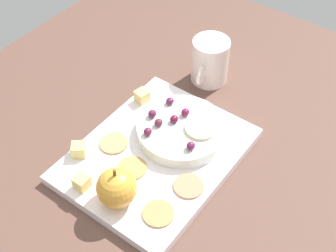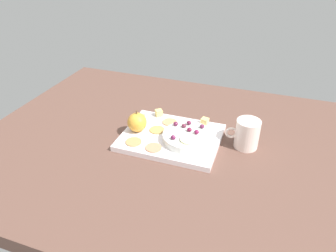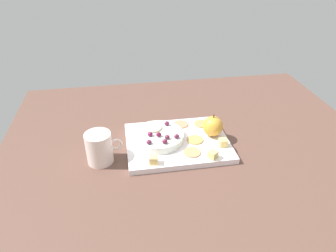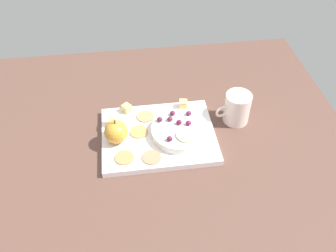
{
  "view_description": "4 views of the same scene",
  "coord_description": "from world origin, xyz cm",
  "px_view_note": "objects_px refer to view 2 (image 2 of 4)",
  "views": [
    {
      "loc": [
        -38.3,
        -32.73,
        71.48
      ],
      "look_at": [
        7.02,
        0.66,
        11.6
      ],
      "focal_mm": 49.85,
      "sensor_mm": 36.0,
      "label": 1
    },
    {
      "loc": [
        32.12,
        -81.72,
        65.08
      ],
      "look_at": [
        2.61,
        2.3,
        9.46
      ],
      "focal_mm": 33.05,
      "sensor_mm": 36.0,
      "label": 2
    },
    {
      "loc": [
        20.63,
        81.44,
        63.39
      ],
      "look_at": [
        6.96,
        -0.57,
        11.43
      ],
      "focal_mm": 32.83,
      "sensor_mm": 36.0,
      "label": 3
    },
    {
      "loc": [
        -2.8,
        -72.03,
        81.8
      ],
      "look_at": [
        7.02,
        1.19,
        9.41
      ],
      "focal_mm": 38.48,
      "sensor_mm": 36.0,
      "label": 4
    }
  ],
  "objects_px": {
    "grape_1": "(173,137)",
    "grape_2": "(189,130)",
    "serving_dish": "(188,136)",
    "cracker_1": "(170,122)",
    "platter": "(171,137)",
    "grape_4": "(197,132)",
    "apple_whole": "(138,122)",
    "grape_5": "(202,126)",
    "cheese_cube_1": "(141,118)",
    "cheese_cube_0": "(205,121)",
    "cracker_3": "(157,130)",
    "grape_0": "(176,124)",
    "cracker_2": "(134,142)",
    "grape_6": "(189,123)",
    "cup": "(247,134)",
    "cracker_0": "(154,148)",
    "cheese_cube_2": "(159,113)",
    "apple_slice_0": "(189,139)"
  },
  "relations": [
    {
      "from": "serving_dish",
      "to": "apple_whole",
      "type": "relative_size",
      "value": 2.47
    },
    {
      "from": "grape_0",
      "to": "grape_5",
      "type": "height_order",
      "value": "grape_0"
    },
    {
      "from": "cup",
      "to": "grape_6",
      "type": "bearing_deg",
      "value": 179.62
    },
    {
      "from": "platter",
      "to": "grape_0",
      "type": "bearing_deg",
      "value": 73.04
    },
    {
      "from": "cracker_2",
      "to": "apple_slice_0",
      "type": "distance_m",
      "value": 0.18
    },
    {
      "from": "platter",
      "to": "grape_6",
      "type": "height_order",
      "value": "grape_6"
    },
    {
      "from": "cheese_cube_0",
      "to": "cracker_3",
      "type": "bearing_deg",
      "value": -147.27
    },
    {
      "from": "cheese_cube_0",
      "to": "grape_2",
      "type": "xyz_separation_m",
      "value": [
        -0.03,
        -0.1,
        0.02
      ]
    },
    {
      "from": "cheese_cube_0",
      "to": "cheese_cube_1",
      "type": "bearing_deg",
      "value": -167.35
    },
    {
      "from": "cracker_2",
      "to": "grape_1",
      "type": "height_order",
      "value": "grape_1"
    },
    {
      "from": "cheese_cube_2",
      "to": "cheese_cube_1",
      "type": "bearing_deg",
      "value": -132.11
    },
    {
      "from": "cracker_3",
      "to": "grape_0",
      "type": "height_order",
      "value": "grape_0"
    },
    {
      "from": "grape_4",
      "to": "serving_dish",
      "type": "bearing_deg",
      "value": -167.4
    },
    {
      "from": "cup",
      "to": "cheese_cube_2",
      "type": "bearing_deg",
      "value": 169.03
    },
    {
      "from": "platter",
      "to": "grape_4",
      "type": "bearing_deg",
      "value": -0.9
    },
    {
      "from": "cracker_0",
      "to": "cracker_2",
      "type": "relative_size",
      "value": 1.0
    },
    {
      "from": "cracker_3",
      "to": "grape_5",
      "type": "distance_m",
      "value": 0.16
    },
    {
      "from": "serving_dish",
      "to": "cheese_cube_1",
      "type": "bearing_deg",
      "value": 162.6
    },
    {
      "from": "grape_6",
      "to": "cup",
      "type": "relative_size",
      "value": 0.15
    },
    {
      "from": "cheese_cube_1",
      "to": "grape_5",
      "type": "bearing_deg",
      "value": -3.54
    },
    {
      "from": "apple_slice_0",
      "to": "grape_4",
      "type": "bearing_deg",
      "value": 73.08
    },
    {
      "from": "cheese_cube_1",
      "to": "grape_5",
      "type": "relative_size",
      "value": 1.46
    },
    {
      "from": "platter",
      "to": "cracker_2",
      "type": "height_order",
      "value": "cracker_2"
    },
    {
      "from": "apple_whole",
      "to": "cracker_0",
      "type": "height_order",
      "value": "apple_whole"
    },
    {
      "from": "serving_dish",
      "to": "grape_2",
      "type": "height_order",
      "value": "grape_2"
    },
    {
      "from": "cheese_cube_1",
      "to": "grape_1",
      "type": "relative_size",
      "value": 1.46
    },
    {
      "from": "grape_0",
      "to": "cup",
      "type": "height_order",
      "value": "cup"
    },
    {
      "from": "cheese_cube_2",
      "to": "cup",
      "type": "bearing_deg",
      "value": -10.97
    },
    {
      "from": "serving_dish",
      "to": "grape_6",
      "type": "bearing_deg",
      "value": 103.93
    },
    {
      "from": "grape_6",
      "to": "cheese_cube_0",
      "type": "bearing_deg",
      "value": 54.4
    },
    {
      "from": "serving_dish",
      "to": "cracker_1",
      "type": "xyz_separation_m",
      "value": [
        -0.09,
        0.08,
        -0.01
      ]
    },
    {
      "from": "cracker_2",
      "to": "cheese_cube_1",
      "type": "bearing_deg",
      "value": 103.48
    },
    {
      "from": "apple_whole",
      "to": "grape_5",
      "type": "xyz_separation_m",
      "value": [
        0.22,
        0.05,
        -0.0
      ]
    },
    {
      "from": "grape_2",
      "to": "grape_5",
      "type": "xyz_separation_m",
      "value": [
        0.03,
        0.03,
        -0.0
      ]
    },
    {
      "from": "cracker_0",
      "to": "cracker_1",
      "type": "xyz_separation_m",
      "value": [
        -0.0,
        0.17,
        0.0
      ]
    },
    {
      "from": "apple_whole",
      "to": "apple_slice_0",
      "type": "distance_m",
      "value": 0.2
    },
    {
      "from": "grape_1",
      "to": "grape_4",
      "type": "bearing_deg",
      "value": 41.45
    },
    {
      "from": "grape_0",
      "to": "grape_5",
      "type": "relative_size",
      "value": 1.0
    },
    {
      "from": "cracker_0",
      "to": "grape_1",
      "type": "height_order",
      "value": "grape_1"
    },
    {
      "from": "grape_2",
      "to": "grape_4",
      "type": "xyz_separation_m",
      "value": [
        0.03,
        -0.01,
        0.0
      ]
    },
    {
      "from": "apple_whole",
      "to": "grape_1",
      "type": "distance_m",
      "value": 0.15
    },
    {
      "from": "cracker_1",
      "to": "grape_2",
      "type": "xyz_separation_m",
      "value": [
        0.09,
        -0.07,
        0.03
      ]
    },
    {
      "from": "cheese_cube_1",
      "to": "cup",
      "type": "bearing_deg",
      "value": -1.45
    },
    {
      "from": "cracker_2",
      "to": "grape_6",
      "type": "xyz_separation_m",
      "value": [
        0.15,
        0.13,
        0.03
      ]
    },
    {
      "from": "grape_1",
      "to": "grape_2",
      "type": "relative_size",
      "value": 1.0
    },
    {
      "from": "serving_dish",
      "to": "grape_0",
      "type": "xyz_separation_m",
      "value": [
        -0.05,
        0.03,
        0.02
      ]
    },
    {
      "from": "apple_whole",
      "to": "cracker_3",
      "type": "distance_m",
      "value": 0.07
    },
    {
      "from": "cheese_cube_1",
      "to": "cracker_2",
      "type": "relative_size",
      "value": 0.46
    },
    {
      "from": "serving_dish",
      "to": "cheese_cube_0",
      "type": "xyz_separation_m",
      "value": [
        0.03,
        0.11,
        -0.0
      ]
    },
    {
      "from": "cracker_2",
      "to": "cup",
      "type": "relative_size",
      "value": 0.48
    }
  ]
}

